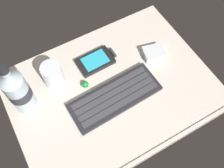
# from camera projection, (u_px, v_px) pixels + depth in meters

# --- Properties ---
(ground_plane) EXTENTS (0.64, 0.48, 0.03)m
(ground_plane) POSITION_uv_depth(u_px,v_px,m) (112.00, 90.00, 0.82)
(ground_plane) COLOR beige
(keyboard) EXTENTS (0.29, 0.12, 0.02)m
(keyboard) POSITION_uv_depth(u_px,v_px,m) (115.00, 97.00, 0.79)
(keyboard) COLOR #232328
(keyboard) RESTS_ON ground_plane
(handheld_device) EXTENTS (0.13, 0.08, 0.02)m
(handheld_device) POSITION_uv_depth(u_px,v_px,m) (97.00, 60.00, 0.86)
(handheld_device) COLOR black
(handheld_device) RESTS_ON ground_plane
(juice_cup) EXTENTS (0.06, 0.06, 0.09)m
(juice_cup) POSITION_uv_depth(u_px,v_px,m) (53.00, 76.00, 0.79)
(juice_cup) COLOR silver
(juice_cup) RESTS_ON ground_plane
(water_bottle) EXTENTS (0.07, 0.07, 0.21)m
(water_bottle) POSITION_uv_depth(u_px,v_px,m) (18.00, 91.00, 0.71)
(water_bottle) COLOR silver
(water_bottle) RESTS_ON ground_plane
(charger_block) EXTENTS (0.08, 0.07, 0.02)m
(charger_block) POSITION_uv_depth(u_px,v_px,m) (154.00, 53.00, 0.87)
(charger_block) COLOR silver
(charger_block) RESTS_ON ground_plane
(trackball_mouse) EXTENTS (0.02, 0.02, 0.02)m
(trackball_mouse) POSITION_uv_depth(u_px,v_px,m) (85.00, 84.00, 0.81)
(trackball_mouse) COLOR #198C33
(trackball_mouse) RESTS_ON ground_plane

